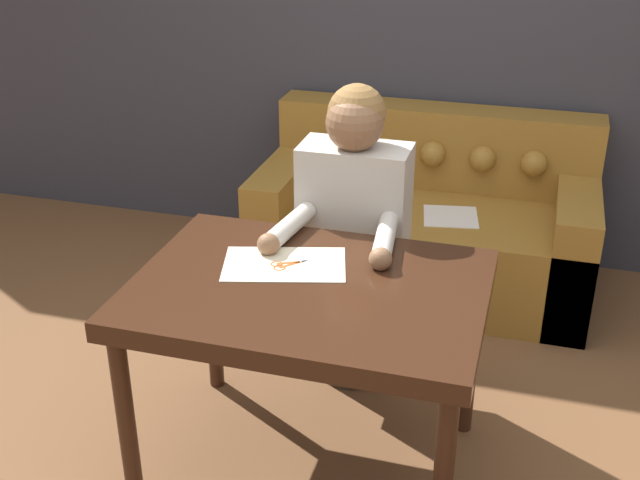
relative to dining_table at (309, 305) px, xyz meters
name	(u,v)px	position (x,y,z in m)	size (l,w,h in m)	color
ground_plane	(338,459)	(0.10, 0.05, -0.67)	(16.00, 16.00, 0.00)	brown
wall_back	(437,12)	(0.10, 1.94, 0.63)	(8.00, 0.06, 2.60)	#383842
dining_table	(309,305)	(0.00, 0.00, 0.00)	(1.15, 0.84, 0.76)	#381E11
couch	(425,225)	(0.16, 1.52, -0.36)	(1.65, 0.83, 0.86)	olive
person	(353,236)	(0.00, 0.59, -0.02)	(0.48, 0.61, 1.26)	#33281E
pattern_paper_main	(284,264)	(-0.12, 0.10, 0.09)	(0.47, 0.36, 0.00)	beige
scissors	(293,264)	(-0.09, 0.11, 0.09)	(0.21, 0.18, 0.01)	silver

